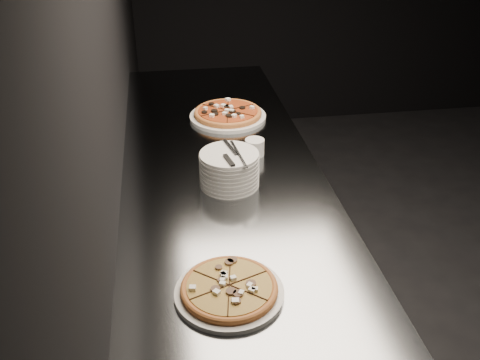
{
  "coord_description": "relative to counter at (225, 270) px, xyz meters",
  "views": [
    {
      "loc": [
        -2.33,
        -1.72,
        1.9
      ],
      "look_at": [
        -2.08,
        -0.09,
        0.94
      ],
      "focal_mm": 40.0,
      "sensor_mm": 36.0,
      "label": 1
    }
  ],
  "objects": [
    {
      "name": "wall_left",
      "position": [
        -0.37,
        0.0,
        0.94
      ],
      "size": [
        0.02,
        5.0,
        2.8
      ],
      "primitive_type": "cube",
      "color": "black",
      "rests_on": "floor"
    },
    {
      "name": "counter",
      "position": [
        0.0,
        0.0,
        0.0
      ],
      "size": [
        0.74,
        2.44,
        0.92
      ],
      "color": "slate",
      "rests_on": "floor"
    },
    {
      "name": "pizza_mushroom",
      "position": [
        -0.07,
        -0.65,
        0.48
      ],
      "size": [
        0.33,
        0.33,
        0.03
      ],
      "rotation": [
        0.0,
        0.0,
        0.36
      ],
      "color": "silver",
      "rests_on": "counter"
    },
    {
      "name": "pizza_tomato",
      "position": [
        0.09,
        0.5,
        0.48
      ],
      "size": [
        0.4,
        0.4,
        0.04
      ],
      "rotation": [
        0.0,
        0.0,
        0.37
      ],
      "color": "silver",
      "rests_on": "counter"
    },
    {
      "name": "plate_stack",
      "position": [
        0.01,
        -0.08,
        0.52
      ],
      "size": [
        0.21,
        0.21,
        0.13
      ],
      "color": "silver",
      "rests_on": "counter"
    },
    {
      "name": "cutlery",
      "position": [
        0.02,
        -0.1,
        0.59
      ],
      "size": [
        0.07,
        0.22,
        0.01
      ],
      "rotation": [
        0.0,
        0.0,
        0.21
      ],
      "color": "silver",
      "rests_on": "plate_stack"
    },
    {
      "name": "ramekin",
      "position": [
        0.14,
        0.13,
        0.49
      ],
      "size": [
        0.08,
        0.08,
        0.07
      ],
      "color": "silver",
      "rests_on": "counter"
    }
  ]
}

